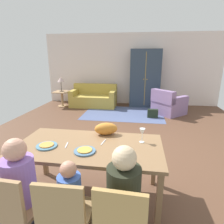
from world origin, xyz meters
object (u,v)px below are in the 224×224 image
object	(u,v)px
table_lamp	(61,80)
handbag	(153,113)
cat	(106,129)
dining_chair_child	(65,215)
dining_table	(89,150)
person_woman	(124,204)
wine_glass	(142,133)
plate_near_child	(85,151)
person_child	(72,206)
armchair	(168,105)
dining_chair_woman	(121,222)
side_table	(62,97)
armoire	(145,79)
plate_near_man	(47,146)
dining_chair_man	(12,208)
person_man	(24,193)
couch	(94,98)

from	to	relation	value
table_lamp	handbag	size ratio (longest dim) A/B	1.69
cat	dining_chair_child	bearing A→B (deg)	-112.60
dining_table	table_lamp	world-z (taller)	table_lamp
dining_table	person_woman	world-z (taller)	person_woman
wine_glass	plate_near_child	bearing A→B (deg)	-150.98
dining_chair_child	handbag	world-z (taller)	dining_chair_child
person_child	armchair	distance (m)	5.07
dining_chair_woman	dining_table	bearing A→B (deg)	120.89
table_lamp	side_table	bearing A→B (deg)	26.57
dining_chair_woman	wine_glass	bearing A→B (deg)	81.12
wine_glass	person_woman	world-z (taller)	person_woman
dining_chair_child	person_child	distance (m)	0.18
person_child	armoire	distance (m)	5.91
plate_near_man	armchair	world-z (taller)	armchair
dining_chair_man	person_woman	size ratio (longest dim) A/B	0.78
plate_near_man	armchair	distance (m)	4.77
dining_chair_child	armoire	world-z (taller)	armoire
plate_near_child	plate_near_man	bearing A→B (deg)	173.10
plate_near_man	wine_glass	distance (m)	1.19
cat	armoire	bearing A→B (deg)	67.34
wine_glass	table_lamp	xyz separation A→B (m)	(-2.97, 4.44, 0.12)
plate_near_man	dining_chair_man	bearing A→B (deg)	-90.27
armoire	dining_table	bearing A→B (deg)	-98.29
plate_near_man	handbag	bearing A→B (deg)	68.62
plate_near_child	person_man	bearing A→B (deg)	-136.57
person_man	dining_chair_woman	xyz separation A→B (m)	(0.99, -0.18, -0.02)
person_woman	dining_table	bearing A→B (deg)	127.51
wine_glass	cat	bearing A→B (deg)	159.86
dining_chair_man	cat	xyz separation A→B (m)	(0.65, 1.19, 0.35)
person_woman	table_lamp	xyz separation A→B (m)	(-2.82, 5.27, 0.50)
plate_near_child	wine_glass	xyz separation A→B (m)	(0.65, 0.36, 0.12)
wine_glass	dining_table	bearing A→B (deg)	-164.50
plate_near_man	armchair	bearing A→B (deg)	64.92
person_woman	cat	world-z (taller)	person_woman
armoire	handbag	world-z (taller)	armoire
dining_table	cat	size ratio (longest dim) A/B	5.63
dining_chair_child	dining_chair_woman	world-z (taller)	same
side_table	table_lamp	xyz separation A→B (m)	(-0.00, -0.00, 0.63)
plate_near_child	dining_chair_woman	xyz separation A→B (m)	(0.49, -0.64, -0.28)
dining_chair_woman	cat	distance (m)	1.28
cat	armchair	xyz separation A→B (m)	(1.37, 3.82, -0.53)
wine_glass	handbag	xyz separation A→B (m)	(0.36, 3.54, -0.76)
plate_near_man	table_lamp	world-z (taller)	table_lamp
person_man	person_child	size ratio (longest dim) A/B	1.20
dining_chair_man	couch	distance (m)	5.74
dining_chair_man	person_child	world-z (taller)	person_child
dining_chair_man	dining_chair_child	distance (m)	0.50
side_table	dining_table	bearing A→B (deg)	-63.34
plate_near_child	armoire	bearing A→B (deg)	81.98
person_woman	table_lamp	size ratio (longest dim) A/B	2.05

